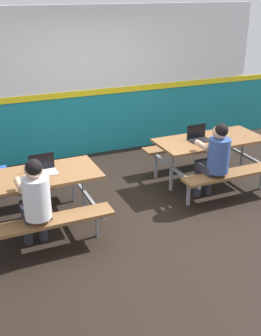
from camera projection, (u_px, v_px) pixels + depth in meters
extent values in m
cube|color=black|center=(135.00, 208.00, 5.91)|extent=(10.00, 10.00, 0.02)
cube|color=teal|center=(85.00, 125.00, 7.61)|extent=(8.00, 0.12, 1.10)
cube|color=yellow|center=(85.00, 93.00, 7.31)|extent=(8.00, 0.03, 0.10)
cube|color=silver|center=(82.00, 49.00, 7.07)|extent=(6.72, 0.12, 1.40)
cube|color=brown|center=(32.00, 177.00, 5.13)|extent=(1.67, 0.77, 0.04)
cube|color=brown|center=(46.00, 222.00, 4.72)|extent=(1.58, 0.30, 0.04)
cube|color=brown|center=(25.00, 178.00, 5.78)|extent=(1.58, 0.30, 0.04)
cube|color=gray|center=(84.00, 194.00, 5.52)|extent=(0.04, 0.04, 0.70)
cube|color=gray|center=(84.00, 191.00, 5.50)|extent=(0.06, 1.55, 0.04)
cube|color=gray|center=(97.00, 222.00, 5.15)|extent=(0.04, 0.04, 0.41)
cube|color=gray|center=(74.00, 188.00, 6.00)|extent=(0.04, 0.04, 0.41)
cube|color=brown|center=(210.00, 140.00, 6.35)|extent=(1.67, 0.77, 0.04)
cube|color=brown|center=(233.00, 173.00, 5.94)|extent=(1.58, 0.30, 0.04)
cube|color=brown|center=(187.00, 145.00, 7.00)|extent=(1.58, 0.30, 0.04)
cube|color=gray|center=(171.00, 169.00, 6.26)|extent=(0.04, 0.04, 0.70)
cube|color=gray|center=(172.00, 167.00, 6.25)|extent=(0.06, 1.55, 0.04)
cube|color=gray|center=(189.00, 192.00, 5.89)|extent=(0.04, 0.04, 0.41)
cube|color=gray|center=(156.00, 166.00, 6.75)|extent=(0.04, 0.04, 0.41)
cube|color=gray|center=(242.00, 156.00, 6.74)|extent=(0.04, 0.04, 0.70)
cube|color=gray|center=(242.00, 154.00, 6.72)|extent=(0.06, 1.55, 0.04)
cube|color=gray|center=(223.00, 154.00, 7.22)|extent=(0.04, 0.04, 0.41)
cylinder|color=#2D2D38|center=(27.00, 227.00, 5.01)|extent=(0.11, 0.11, 0.45)
cylinder|color=#2D2D38|center=(42.00, 224.00, 5.07)|extent=(0.11, 0.11, 0.45)
cube|color=#2D2D38|center=(35.00, 210.00, 4.80)|extent=(0.31, 0.38, 0.12)
cylinder|color=silver|center=(37.00, 198.00, 4.56)|extent=(0.30, 0.30, 0.48)
cylinder|color=tan|center=(19.00, 185.00, 4.64)|extent=(0.08, 0.30, 0.08)
cylinder|color=tan|center=(44.00, 181.00, 4.74)|extent=(0.08, 0.30, 0.08)
sphere|color=tan|center=(33.00, 170.00, 4.44)|extent=(0.20, 0.20, 0.20)
sphere|color=black|center=(34.00, 168.00, 4.40)|extent=(0.18, 0.18, 0.18)
cylinder|color=#2D2D38|center=(198.00, 182.00, 6.15)|extent=(0.11, 0.11, 0.45)
cylinder|color=#2D2D38|center=(208.00, 180.00, 6.22)|extent=(0.11, 0.11, 0.45)
cube|color=#2D2D38|center=(210.00, 167.00, 5.94)|extent=(0.31, 0.38, 0.12)
cylinder|color=#334C8C|center=(219.00, 155.00, 5.70)|extent=(0.30, 0.30, 0.48)
cylinder|color=tan|center=(202.00, 146.00, 5.78)|extent=(0.08, 0.30, 0.08)
cylinder|color=tan|center=(219.00, 143.00, 5.89)|extent=(0.08, 0.30, 0.08)
sphere|color=tan|center=(220.00, 132.00, 5.59)|extent=(0.20, 0.20, 0.20)
sphere|color=black|center=(221.00, 130.00, 5.55)|extent=(0.18, 0.18, 0.18)
cube|color=silver|center=(44.00, 173.00, 5.18)|extent=(0.32, 0.22, 0.01)
cube|color=black|center=(41.00, 162.00, 5.22)|extent=(0.32, 0.01, 0.21)
cube|color=black|center=(200.00, 140.00, 6.27)|extent=(0.32, 0.22, 0.01)
cube|color=black|center=(196.00, 131.00, 6.32)|extent=(0.32, 0.01, 0.21)
cube|color=black|center=(43.00, 178.00, 6.40)|extent=(0.34, 0.14, 0.36)
torus|color=black|center=(42.00, 163.00, 6.31)|extent=(0.21, 0.21, 0.02)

